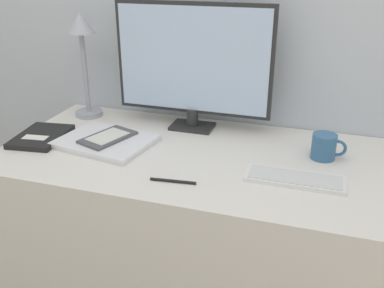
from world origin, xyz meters
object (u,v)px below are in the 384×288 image
pen (173,181)px  ereader (108,137)px  notebook (41,136)px  desk_lamp (82,46)px  keyboard (295,179)px  coffee_mug (324,147)px  monitor (193,64)px  laptop (106,141)px

pen → ereader: bearing=147.9°
ereader → notebook: 0.26m
desk_lamp → pen: bearing=-39.6°
keyboard → coffee_mug: (0.08, 0.18, 0.04)m
keyboard → pen: size_ratio=2.09×
ereader → pen: (0.32, -0.20, -0.02)m
keyboard → ereader: 0.67m
keyboard → desk_lamp: desk_lamp is taller
coffee_mug → pen: coffee_mug is taller
monitor → keyboard: size_ratio=2.03×
desk_lamp → coffee_mug: bearing=-8.0°
ereader → coffee_mug: coffee_mug is taller
ereader → notebook: (-0.25, -0.03, -0.02)m
ereader → coffee_mug: bearing=8.2°
laptop → desk_lamp: bearing=130.2°
ereader → coffee_mug: size_ratio=1.95×
keyboard → pen: bearing=-160.6°
monitor → ereader: size_ratio=2.71×
ereader → desk_lamp: (-0.21, 0.24, 0.26)m
desk_lamp → notebook: (-0.04, -0.27, -0.28)m
notebook → pen: size_ratio=1.74×
desk_lamp → pen: (0.53, -0.44, -0.29)m
pen → monitor: bearing=99.8°
laptop → pen: size_ratio=2.51×
ereader → desk_lamp: 0.42m
ereader → pen: 0.38m
desk_lamp → notebook: desk_lamp is taller
laptop → pen: laptop is taller
coffee_mug → monitor: bearing=165.1°
monitor → pen: 0.51m
monitor → pen: size_ratio=4.24×
keyboard → coffee_mug: coffee_mug is taller
monitor → notebook: monitor is taller
laptop → ereader: size_ratio=1.60×
desk_lamp → notebook: bearing=-98.5°
ereader → pen: ereader is taller
desk_lamp → coffee_mug: desk_lamp is taller
notebook → pen: (0.57, -0.17, -0.00)m
coffee_mug → pen: bearing=-143.9°
notebook → coffee_mug: coffee_mug is taller
laptop → pen: bearing=-30.9°
laptop → ereader: bearing=40.5°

